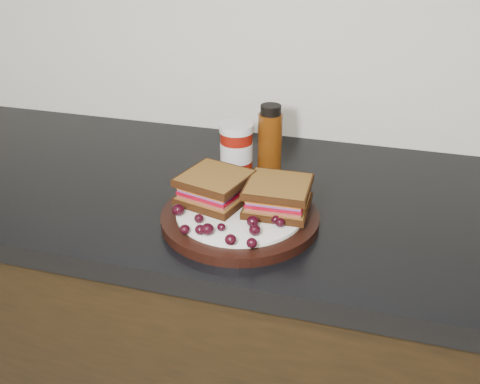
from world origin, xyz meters
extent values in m
cube|color=black|center=(0.00, 1.70, 0.43)|extent=(3.96, 0.58, 0.86)
cube|color=black|center=(0.00, 1.70, 0.88)|extent=(3.98, 0.60, 0.04)
cylinder|color=black|center=(0.11, 1.58, 0.91)|extent=(0.28, 0.28, 0.02)
ellipsoid|color=black|center=(0.01, 1.53, 0.93)|extent=(0.02, 0.02, 0.02)
ellipsoid|color=black|center=(0.06, 1.52, 0.93)|extent=(0.02, 0.02, 0.02)
ellipsoid|color=black|center=(0.05, 1.48, 0.93)|extent=(0.02, 0.02, 0.02)
ellipsoid|color=black|center=(0.07, 1.49, 0.93)|extent=(0.02, 0.02, 0.02)
ellipsoid|color=black|center=(0.08, 1.49, 0.93)|extent=(0.02, 0.02, 0.02)
ellipsoid|color=black|center=(0.10, 1.51, 0.93)|extent=(0.01, 0.01, 0.01)
ellipsoid|color=black|center=(0.13, 1.47, 0.93)|extent=(0.02, 0.02, 0.02)
ellipsoid|color=black|center=(0.16, 1.47, 0.93)|extent=(0.02, 0.02, 0.02)
ellipsoid|color=black|center=(0.16, 1.51, 0.93)|extent=(0.02, 0.02, 0.02)
ellipsoid|color=black|center=(0.15, 1.53, 0.93)|extent=(0.02, 0.02, 0.02)
ellipsoid|color=black|center=(0.19, 1.54, 0.93)|extent=(0.02, 0.02, 0.02)
ellipsoid|color=black|center=(0.18, 1.55, 0.93)|extent=(0.02, 0.02, 0.01)
ellipsoid|color=black|center=(0.20, 1.57, 0.93)|extent=(0.02, 0.02, 0.02)
ellipsoid|color=black|center=(0.20, 1.60, 0.93)|extent=(0.02, 0.02, 0.01)
ellipsoid|color=black|center=(0.18, 1.62, 0.93)|extent=(0.02, 0.02, 0.01)
ellipsoid|color=black|center=(0.16, 1.62, 0.93)|extent=(0.02, 0.02, 0.02)
ellipsoid|color=black|center=(0.06, 1.64, 0.93)|extent=(0.02, 0.02, 0.02)
ellipsoid|color=black|center=(0.06, 1.61, 0.93)|extent=(0.02, 0.02, 0.02)
ellipsoid|color=black|center=(0.03, 1.61, 0.93)|extent=(0.02, 0.02, 0.02)
ellipsoid|color=black|center=(0.03, 1.59, 0.93)|extent=(0.02, 0.02, 0.02)
ellipsoid|color=black|center=(0.04, 1.56, 0.93)|extent=(0.02, 0.02, 0.02)
ellipsoid|color=black|center=(0.07, 1.61, 0.93)|extent=(0.02, 0.02, 0.02)
ellipsoid|color=black|center=(0.06, 1.60, 0.93)|extent=(0.02, 0.02, 0.02)
ellipsoid|color=black|center=(0.02, 1.58, 0.93)|extent=(0.02, 0.02, 0.02)
cylinder|color=maroon|center=(0.05, 1.78, 0.95)|extent=(0.08, 0.08, 0.10)
cylinder|color=#532608|center=(0.11, 1.81, 0.97)|extent=(0.07, 0.07, 0.14)
camera|label=1|loc=(0.34, 0.79, 1.39)|focal=40.00mm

